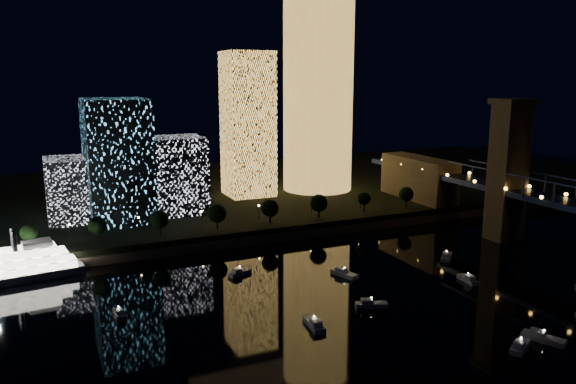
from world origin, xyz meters
name	(u,v)px	position (x,y,z in m)	size (l,w,h in m)	color
ground	(453,326)	(0.00, 0.00, 0.00)	(520.00, 520.00, 0.00)	black
far_bank	(233,191)	(0.00, 160.00, 2.50)	(420.00, 160.00, 5.00)	black
seawall	(302,233)	(0.00, 82.00, 1.50)	(420.00, 6.00, 3.00)	#6B5E4C
tower_cylindrical	(318,94)	(34.40, 136.96, 49.60)	(34.00, 34.00, 88.94)	#EEAE4C
tower_rectangular	(248,125)	(0.36, 138.27, 36.57)	(19.84, 19.84, 63.14)	#EEAE4C
midrise_blocks	(100,173)	(-65.09, 118.90, 22.35)	(94.42, 32.51, 44.69)	white
motorboats	(418,308)	(-2.09, 10.42, 0.81)	(126.91, 86.58, 2.78)	silver
esplanade_trees	(227,212)	(-26.46, 88.00, 10.47)	(165.90, 6.70, 8.85)	black
street_lamps	(201,215)	(-34.00, 94.00, 9.02)	(132.70, 0.70, 5.65)	black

